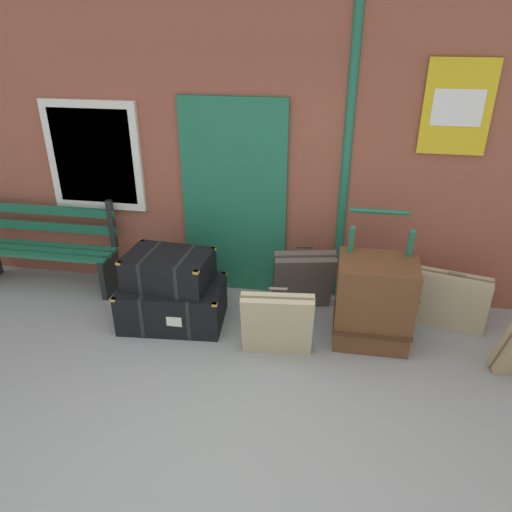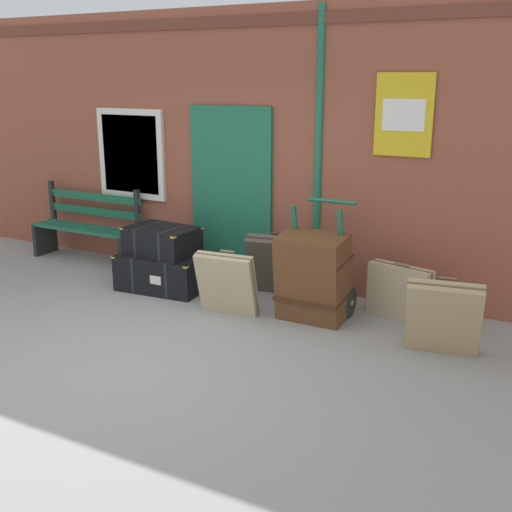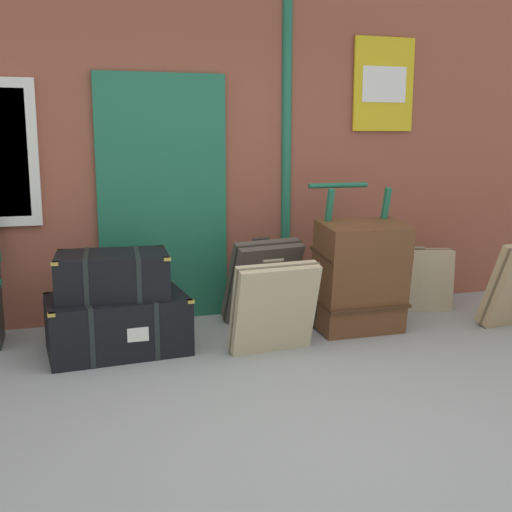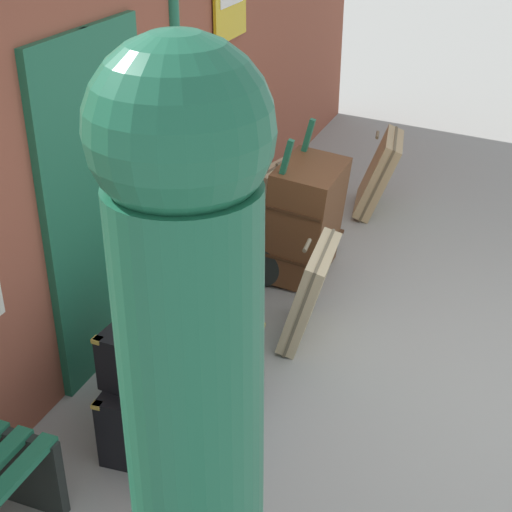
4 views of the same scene
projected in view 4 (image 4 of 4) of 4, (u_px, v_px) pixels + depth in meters
ground_plane at (494, 398)px, 4.63m from camera, size 60.00×60.00×0.00m
brick_facade at (98, 98)px, 4.70m from camera, size 10.40×0.35×3.20m
steamer_trunk_base at (187, 391)px, 4.36m from camera, size 1.06×0.73×0.43m
steamer_trunk_middle at (179, 338)px, 4.17m from camera, size 0.85×0.60×0.33m
porters_trolley at (282, 238)px, 5.95m from camera, size 0.71×0.65×1.19m
large_brown_trunk at (305, 219)px, 5.81m from camera, size 0.70×0.53×0.92m
suitcase_charcoal at (281, 194)px, 6.68m from camera, size 0.70×0.34×0.60m
suitcase_brown at (309, 292)px, 5.07m from camera, size 0.66×0.37×0.70m
suitcase_oxblood at (378, 173)px, 6.90m from camera, size 0.71×0.50×0.74m
suitcase_tan at (210, 258)px, 5.45m from camera, size 0.67×0.52×0.73m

